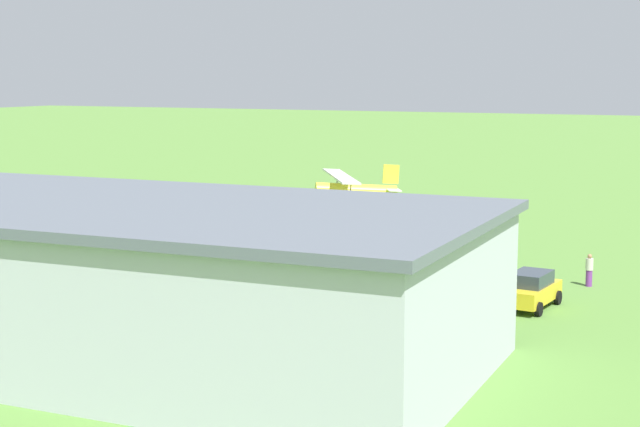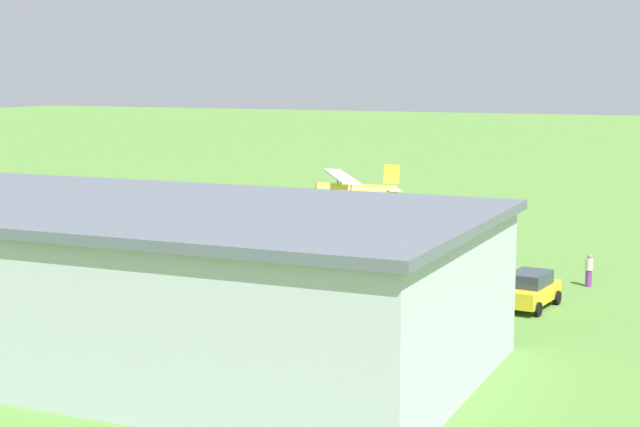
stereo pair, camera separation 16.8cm
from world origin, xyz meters
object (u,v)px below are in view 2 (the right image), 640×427
(biplane, at_px, (352,190))
(car_yellow, at_px, (530,290))
(person_at_fence_line, at_px, (589,270))
(hangar, at_px, (112,277))
(car_green, at_px, (63,249))
(person_watching_takeoff, at_px, (221,245))
(person_beside_truck, at_px, (144,247))

(biplane, bearing_deg, car_yellow, 133.49)
(car_yellow, relative_size, person_at_fence_line, 2.49)
(hangar, bearing_deg, car_green, -44.18)
(hangar, xyz_separation_m, car_green, (13.81, -13.42, -2.12))
(biplane, xyz_separation_m, car_green, (9.82, 18.03, -1.95))
(car_green, bearing_deg, person_watching_takeoff, -144.34)
(person_watching_takeoff, height_order, person_beside_truck, person_watching_takeoff)
(person_beside_truck, bearing_deg, car_green, 35.76)
(car_green, bearing_deg, hangar, 135.82)
(hangar, height_order, biplane, hangar)
(car_green, height_order, person_at_fence_line, person_at_fence_line)
(person_watching_takeoff, bearing_deg, car_green, 35.66)
(car_yellow, height_order, car_green, car_yellow)
(hangar, distance_m, person_beside_truck, 19.12)
(hangar, relative_size, car_yellow, 7.04)
(person_at_fence_line, distance_m, person_beside_truck, 24.56)
(car_green, bearing_deg, biplane, -118.58)
(car_yellow, xyz_separation_m, person_watching_takeoff, (19.15, -4.65, -0.10))
(biplane, distance_m, person_at_fence_line, 21.59)
(person_watching_takeoff, distance_m, person_at_fence_line, 20.71)
(person_at_fence_line, bearing_deg, car_green, 12.94)
(hangar, relative_size, person_beside_truck, 18.82)
(car_green, relative_size, person_at_fence_line, 2.51)
(car_yellow, distance_m, car_green, 26.41)
(biplane, distance_m, person_beside_truck, 16.70)
(person_beside_truck, bearing_deg, person_watching_takeoff, -144.45)
(biplane, relative_size, car_yellow, 2.15)
(person_watching_takeoff, relative_size, person_beside_truck, 1.00)
(person_watching_takeoff, bearing_deg, hangar, 109.42)
(car_green, xyz_separation_m, person_beside_truck, (-3.66, -2.64, -0.04))
(hangar, bearing_deg, person_watching_takeoff, -70.58)
(hangar, xyz_separation_m, person_beside_truck, (10.15, -16.05, -2.16))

